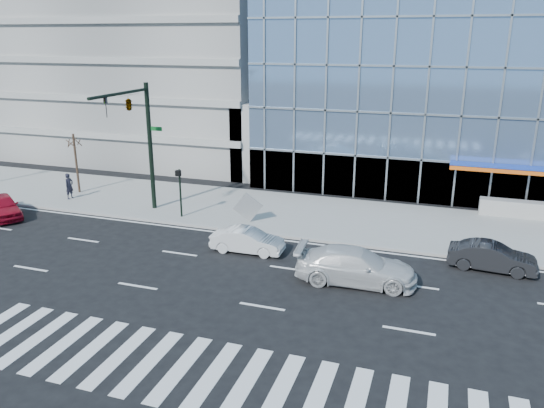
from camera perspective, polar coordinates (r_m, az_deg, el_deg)
The scene contains 13 objects.
ground at distance 26.04m, azimuth 1.90°, elevation -6.97°, with size 160.00×160.00×0.00m, color black.
sidewalk at distance 33.22m, azimuth 5.88°, elevation -1.37°, with size 120.00×8.00×0.15m, color gray.
parking_garage at distance 55.56m, azimuth -10.65°, elevation 16.47°, with size 24.00×24.00×20.00m, color gray.
ramp_block at distance 43.36m, azimuth 1.18°, elevation 7.21°, with size 6.00×8.00×6.00m, color gray.
traffic_signal at distance 32.85m, azimuth -14.48°, elevation 8.90°, with size 1.14×5.74×8.00m.
ped_signal_post at distance 32.73m, azimuth -9.91°, elevation 1.95°, with size 0.30×0.33×3.00m.
street_tree_near at distance 39.66m, azimuth -20.53°, elevation 6.26°, with size 1.10×1.10×4.23m.
white_suv at distance 24.67m, azimuth 9.02°, elevation -6.61°, with size 2.25×5.52×1.60m, color silver.
white_sedan at distance 27.77m, azimuth -2.66°, elevation -3.95°, with size 1.34×3.85×1.27m, color silver.
dark_sedan at distance 27.77m, azimuth 22.59°, elevation -5.28°, with size 1.42×4.06×1.34m, color black.
red_sedan at distance 37.01m, azimuth -27.00°, elevation -0.22°, with size 1.69×4.19×1.43m, color #A00C20.
pedestrian at distance 38.82m, azimuth -20.97°, elevation 1.81°, with size 0.65×0.42×1.77m, color black.
tilted_panel at distance 31.71m, azimuth -2.60°, elevation -0.35°, with size 1.30×0.06×1.30m, color gray.
Camera 1 is at (6.71, -22.71, 10.83)m, focal length 35.00 mm.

